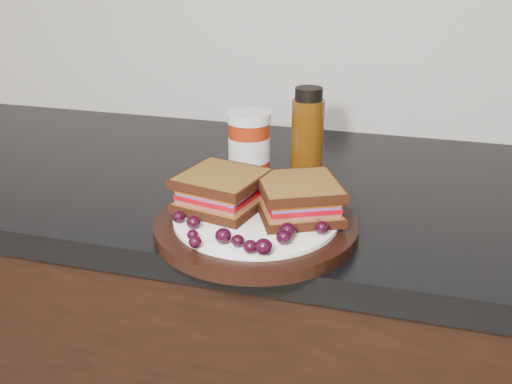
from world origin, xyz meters
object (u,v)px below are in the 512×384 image
at_px(plate, 256,226).
at_px(sandwich_left, 222,191).
at_px(condiment_jar, 249,144).
at_px(oil_bottle, 307,132).

height_order(plate, sandwich_left, sandwich_left).
bearing_deg(condiment_jar, plate, -71.10).
bearing_deg(condiment_jar, oil_bottle, 13.05).
bearing_deg(sandwich_left, oil_bottle, 82.46).
relative_size(sandwich_left, condiment_jar, 0.99).
distance_m(sandwich_left, oil_bottle, 0.23).
relative_size(condiment_jar, oil_bottle, 0.72).
xyz_separation_m(sandwich_left, condiment_jar, (-0.02, 0.19, 0.01)).
height_order(plate, condiment_jar, condiment_jar).
xyz_separation_m(sandwich_left, oil_bottle, (0.08, 0.22, 0.03)).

